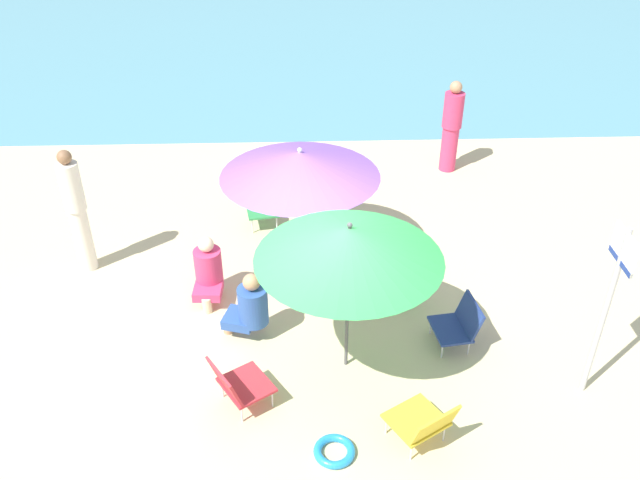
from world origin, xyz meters
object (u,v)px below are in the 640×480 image
(beach_chair_a, at_px, (237,384))
(person_c, at_px, (250,306))
(person_a, at_px, (208,270))
(warning_sign, at_px, (611,291))
(umbrella_green, at_px, (349,243))
(beach_chair_e, at_px, (390,277))
(umbrella_purple, at_px, (300,164))
(person_b, at_px, (451,127))
(swim_ring, at_px, (334,451))
(beach_chair_d, at_px, (423,422))
(beach_chair_c, at_px, (261,202))
(beach_chair_b, at_px, (459,323))
(person_d, at_px, (77,211))

(beach_chair_a, xyz_separation_m, person_c, (0.08, 1.12, 0.13))
(person_a, distance_m, warning_sign, 4.70)
(umbrella_green, height_order, beach_chair_e, umbrella_green)
(umbrella_purple, distance_m, person_b, 3.92)
(warning_sign, distance_m, swim_ring, 3.17)
(person_a, relative_size, person_b, 0.56)
(umbrella_green, bearing_deg, person_a, 142.14)
(beach_chair_d, distance_m, warning_sign, 2.27)
(beach_chair_e, xyz_separation_m, swim_ring, (-0.85, -2.48, -0.28))
(person_c, bearing_deg, beach_chair_c, -74.38)
(beach_chair_b, bearing_deg, umbrella_purple, -50.60)
(beach_chair_b, distance_m, warning_sign, 1.81)
(beach_chair_a, height_order, person_d, person_d)
(beach_chair_a, xyz_separation_m, warning_sign, (3.76, 0.10, 1.03))
(beach_chair_e, bearing_deg, beach_chair_d, 114.92)
(person_b, height_order, person_c, person_b)
(person_a, bearing_deg, umbrella_purple, 122.41)
(beach_chair_e, bearing_deg, person_c, 45.85)
(umbrella_green, relative_size, swim_ring, 4.73)
(umbrella_purple, xyz_separation_m, warning_sign, (3.05, -2.48, -0.20))
(beach_chair_a, relative_size, beach_chair_b, 1.25)
(beach_chair_d, bearing_deg, umbrella_green, -1.10)
(beach_chair_a, relative_size, person_d, 0.42)
(beach_chair_c, relative_size, person_d, 0.37)
(beach_chair_d, height_order, warning_sign, warning_sign)
(beach_chair_d, xyz_separation_m, person_a, (-2.35, 2.47, 0.12))
(umbrella_green, distance_m, beach_chair_c, 3.60)
(beach_chair_b, height_order, person_c, person_c)
(beach_chair_e, distance_m, person_d, 4.21)
(beach_chair_b, xyz_separation_m, person_b, (0.77, 4.50, 0.50))
(beach_chair_c, height_order, warning_sign, warning_sign)
(beach_chair_d, xyz_separation_m, warning_sign, (1.90, 0.68, 1.05))
(person_c, xyz_separation_m, swim_ring, (0.91, -1.79, -0.42))
(umbrella_purple, distance_m, beach_chair_e, 1.85)
(beach_chair_c, relative_size, person_a, 0.74)
(beach_chair_a, height_order, person_a, person_a)
(beach_chair_d, distance_m, person_d, 5.25)
(swim_ring, bearing_deg, beach_chair_c, 101.08)
(beach_chair_a, bearing_deg, person_c, 52.94)
(umbrella_green, xyz_separation_m, swim_ring, (-0.20, -1.26, -1.62))
(umbrella_purple, height_order, person_b, umbrella_purple)
(person_b, xyz_separation_m, person_d, (-5.55, -2.78, 0.11))
(person_a, bearing_deg, beach_chair_b, 74.44)
(beach_chair_a, xyz_separation_m, swim_ring, (0.98, -0.67, -0.29))
(person_c, xyz_separation_m, person_d, (-2.32, 1.52, 0.46))
(warning_sign, bearing_deg, beach_chair_c, 135.29)
(beach_chair_c, bearing_deg, warning_sign, 35.60)
(person_b, bearing_deg, beach_chair_c, -65.82)
(person_c, height_order, person_d, person_d)
(beach_chair_a, xyz_separation_m, beach_chair_d, (1.86, -0.57, -0.02))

